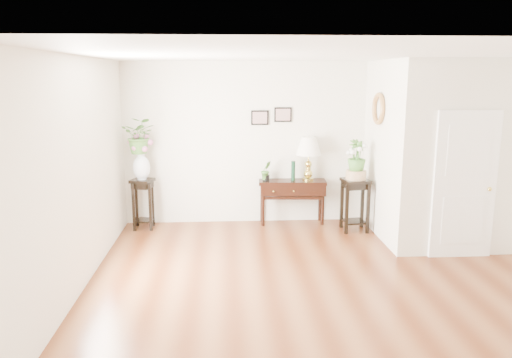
{
  "coord_description": "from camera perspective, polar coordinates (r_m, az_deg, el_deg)",
  "views": [
    {
      "loc": [
        -1.25,
        -5.86,
        2.56
      ],
      "look_at": [
        -0.8,
        1.3,
        1.07
      ],
      "focal_mm": 35.0,
      "sensor_mm": 36.0,
      "label": 1
    }
  ],
  "objects": [
    {
      "name": "potted_plant",
      "position": [
        8.61,
        1.15,
        0.88
      ],
      "size": [
        0.22,
        0.21,
        0.33
      ],
      "primitive_type": "imported",
      "rotation": [
        0.0,
        0.0,
        0.41
      ],
      "color": "#427C30",
      "rests_on": "console_table"
    },
    {
      "name": "table_lamp",
      "position": [
        8.67,
        6.01,
        2.14
      ],
      "size": [
        0.55,
        0.55,
        0.76
      ],
      "primitive_type": "cube",
      "rotation": [
        0.0,
        0.0,
        -0.31
      ],
      "color": "gold",
      "rests_on": "console_table"
    },
    {
      "name": "art_print_right",
      "position": [
        8.67,
        3.1,
        7.36
      ],
      "size": [
        0.3,
        0.02,
        0.25
      ],
      "primitive_type": "cube",
      "color": "black",
      "rests_on": "wall_back"
    },
    {
      "name": "art_print_left",
      "position": [
        8.64,
        0.44,
        7.02
      ],
      "size": [
        0.3,
        0.02,
        0.25
      ],
      "primitive_type": "cube",
      "color": "black",
      "rests_on": "wall_back"
    },
    {
      "name": "wall_front",
      "position": [
        3.55,
        17.42,
        -7.91
      ],
      "size": [
        6.0,
        0.02,
        2.8
      ],
      "primitive_type": "cube",
      "color": "silver",
      "rests_on": "ground"
    },
    {
      "name": "floor",
      "position": [
        6.52,
        7.94,
        -11.51
      ],
      "size": [
        6.0,
        5.5,
        0.02
      ],
      "primitive_type": "cube",
      "color": "brown",
      "rests_on": "ground"
    },
    {
      "name": "lily_arrangement",
      "position": [
        8.46,
        -13.11,
        4.64
      ],
      "size": [
        0.61,
        0.55,
        0.6
      ],
      "primitive_type": "imported",
      "rotation": [
        0.0,
        0.0,
        -0.17
      ],
      "color": "#427C30",
      "rests_on": "porcelain_vase"
    },
    {
      "name": "wall_left",
      "position": [
        6.23,
        -19.82,
        0.3
      ],
      "size": [
        0.02,
        5.5,
        2.8
      ],
      "primitive_type": "cube",
      "color": "silver",
      "rests_on": "ground"
    },
    {
      "name": "wall_ornament",
      "position": [
        8.14,
        13.79,
        7.81
      ],
      "size": [
        0.07,
        0.51,
        0.51
      ],
      "primitive_type": "torus",
      "rotation": [
        0.0,
        1.57,
        0.0
      ],
      "color": "#A37438",
      "rests_on": "partition"
    },
    {
      "name": "plant_stand_a",
      "position": [
        8.66,
        -12.76,
        -2.8
      ],
      "size": [
        0.42,
        0.42,
        0.86
      ],
      "primitive_type": "cube",
      "rotation": [
        0.0,
        0.0,
        -0.31
      ],
      "color": "black",
      "rests_on": "floor"
    },
    {
      "name": "porcelain_vase",
      "position": [
        8.53,
        -12.96,
        1.46
      ],
      "size": [
        0.31,
        0.31,
        0.49
      ],
      "primitive_type": null,
      "rotation": [
        0.0,
        0.0,
        -0.1
      ],
      "color": "white",
      "rests_on": "plant_stand_a"
    },
    {
      "name": "wall_back",
      "position": [
        8.78,
        4.67,
        4.1
      ],
      "size": [
        6.0,
        0.02,
        2.8
      ],
      "primitive_type": "cube",
      "color": "silver",
      "rests_on": "ground"
    },
    {
      "name": "plant_stand_b",
      "position": [
        8.5,
        11.22,
        -2.93
      ],
      "size": [
        0.47,
        0.47,
        0.88
      ],
      "primitive_type": "cube",
      "rotation": [
        0.0,
        0.0,
        0.14
      ],
      "color": "black",
      "rests_on": "floor"
    },
    {
      "name": "console_table",
      "position": [
        8.78,
        4.13,
        -2.62
      ],
      "size": [
        1.18,
        0.46,
        0.77
      ],
      "primitive_type": "cube",
      "rotation": [
        0.0,
        0.0,
        -0.06
      ],
      "color": "black",
      "rests_on": "floor"
    },
    {
      "name": "narcissus",
      "position": [
        8.34,
        11.44,
        2.59
      ],
      "size": [
        0.4,
        0.4,
        0.54
      ],
      "primitive_type": "imported",
      "rotation": [
        0.0,
        0.0,
        0.41
      ],
      "color": "#427C30",
      "rests_on": "ceramic_bowl"
    },
    {
      "name": "partition",
      "position": [
        8.42,
        19.96,
        3.11
      ],
      "size": [
        1.8,
        1.95,
        2.8
      ],
      "primitive_type": "cube",
      "color": "silver",
      "rests_on": "floor"
    },
    {
      "name": "ceiling",
      "position": [
        6.0,
        8.72,
        13.9
      ],
      "size": [
        6.0,
        5.5,
        0.02
      ],
      "primitive_type": "cube",
      "color": "white",
      "rests_on": "ground"
    },
    {
      "name": "ceramic_bowl",
      "position": [
        8.39,
        11.36,
        0.51
      ],
      "size": [
        0.45,
        0.45,
        0.15
      ],
      "primitive_type": "cylinder",
      "rotation": [
        0.0,
        0.0,
        -0.44
      ],
      "color": "beige",
      "rests_on": "plant_stand_b"
    },
    {
      "name": "door",
      "position": [
        7.58,
        22.74,
        -0.67
      ],
      "size": [
        0.9,
        0.05,
        2.1
      ],
      "primitive_type": "cube",
      "color": "white",
      "rests_on": "floor"
    },
    {
      "name": "green_vase",
      "position": [
        8.66,
        4.27,
        0.96
      ],
      "size": [
        0.08,
        0.08,
        0.34
      ],
      "primitive_type": "cylinder",
      "rotation": [
        0.0,
        0.0,
        -0.21
      ],
      "color": "#0F311F",
      "rests_on": "console_table"
    }
  ]
}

